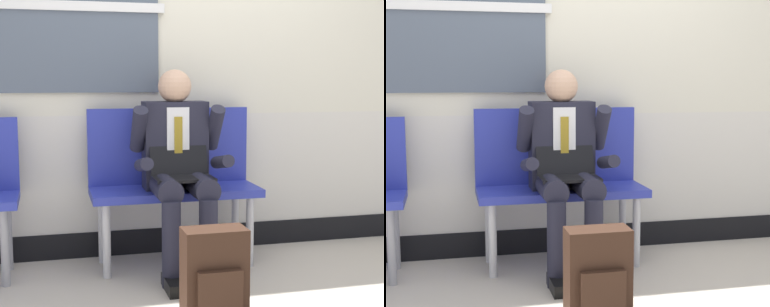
{
  "view_description": "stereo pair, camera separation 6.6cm",
  "coord_description": "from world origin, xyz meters",
  "views": [
    {
      "loc": [
        -0.9,
        -3.12,
        1.2
      ],
      "look_at": [
        -0.06,
        0.24,
        0.75
      ],
      "focal_mm": 54.26,
      "sensor_mm": 36.0,
      "label": 1
    },
    {
      "loc": [
        -0.84,
        -3.14,
        1.2
      ],
      "look_at": [
        -0.06,
        0.24,
        0.75
      ],
      "focal_mm": 54.26,
      "sensor_mm": 36.0,
      "label": 2
    }
  ],
  "objects": [
    {
      "name": "person_seated",
      "position": [
        -0.12,
        0.31,
        0.68
      ],
      "size": [
        0.57,
        0.7,
        1.26
      ],
      "color": "#1E1E2D",
      "rests_on": "ground"
    },
    {
      "name": "ground_plane",
      "position": [
        0.0,
        0.0,
        0.0
      ],
      "size": [
        18.0,
        18.0,
        0.0
      ],
      "primitive_type": "plane",
      "color": "#B2A899"
    },
    {
      "name": "bench_with_person",
      "position": [
        -0.12,
        0.52,
        0.58
      ],
      "size": [
        1.07,
        0.42,
        1.01
      ],
      "color": "#28339E",
      "rests_on": "ground"
    },
    {
      "name": "station_wall",
      "position": [
        -0.01,
        0.79,
        1.55
      ],
      "size": [
        5.45,
        0.17,
        3.12
      ],
      "color": "beige",
      "rests_on": "ground"
    },
    {
      "name": "backpack",
      "position": [
        -0.11,
        -0.44,
        0.23
      ],
      "size": [
        0.32,
        0.21,
        0.46
      ],
      "color": "#331E14",
      "rests_on": "ground"
    }
  ]
}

